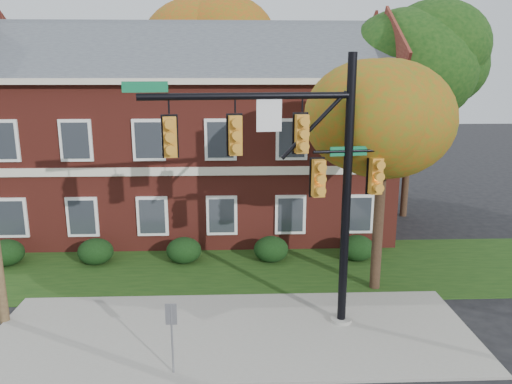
{
  "coord_description": "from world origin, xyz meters",
  "views": [
    {
      "loc": [
        0.15,
        -12.24,
        7.5
      ],
      "look_at": [
        0.75,
        3.0,
        3.8
      ],
      "focal_mm": 35.0,
      "sensor_mm": 36.0,
      "label": 1
    }
  ],
  "objects_px": {
    "apartment_building": "(192,125)",
    "tree_right_rear": "(422,58)",
    "hedge_right": "(271,249)",
    "traffic_signal": "(299,165)",
    "tree_far_rear": "(223,49)",
    "sign_post": "(172,327)",
    "hedge_left": "(96,252)",
    "hedge_far_right": "(357,248)",
    "tree_near_right": "(394,98)",
    "hedge_center": "(184,250)",
    "hedge_far_left": "(6,253)"
  },
  "relations": [
    {
      "from": "apartment_building",
      "to": "tree_right_rear",
      "type": "distance_m",
      "value": 11.77
    },
    {
      "from": "hedge_right",
      "to": "traffic_signal",
      "type": "xyz_separation_m",
      "value": [
        0.37,
        -5.42,
        4.45
      ]
    },
    {
      "from": "tree_far_rear",
      "to": "traffic_signal",
      "type": "relative_size",
      "value": 1.44
    },
    {
      "from": "tree_right_rear",
      "to": "sign_post",
      "type": "relative_size",
      "value": 5.4
    },
    {
      "from": "hedge_left",
      "to": "hedge_right",
      "type": "relative_size",
      "value": 1.0
    },
    {
      "from": "hedge_far_right",
      "to": "sign_post",
      "type": "relative_size",
      "value": 0.71
    },
    {
      "from": "tree_near_right",
      "to": "traffic_signal",
      "type": "height_order",
      "value": "tree_near_right"
    },
    {
      "from": "hedge_left",
      "to": "hedge_far_right",
      "type": "relative_size",
      "value": 1.0
    },
    {
      "from": "hedge_right",
      "to": "sign_post",
      "type": "xyz_separation_m",
      "value": [
        -3.0,
        -7.67,
        0.81
      ]
    },
    {
      "from": "apartment_building",
      "to": "hedge_center",
      "type": "distance_m",
      "value": 6.89
    },
    {
      "from": "hedge_far_right",
      "to": "tree_far_rear",
      "type": "height_order",
      "value": "tree_far_rear"
    },
    {
      "from": "sign_post",
      "to": "hedge_far_right",
      "type": "bearing_deg",
      "value": 50.96
    },
    {
      "from": "hedge_far_right",
      "to": "tree_far_rear",
      "type": "xyz_separation_m",
      "value": [
        -5.66,
        13.09,
        8.32
      ]
    },
    {
      "from": "hedge_far_left",
      "to": "hedge_center",
      "type": "relative_size",
      "value": 1.0
    },
    {
      "from": "tree_near_right",
      "to": "traffic_signal",
      "type": "relative_size",
      "value": 1.07
    },
    {
      "from": "hedge_center",
      "to": "hedge_right",
      "type": "distance_m",
      "value": 3.5
    },
    {
      "from": "hedge_center",
      "to": "tree_right_rear",
      "type": "bearing_deg",
      "value": 28.37
    },
    {
      "from": "sign_post",
      "to": "hedge_left",
      "type": "bearing_deg",
      "value": 118.78
    },
    {
      "from": "traffic_signal",
      "to": "hedge_right",
      "type": "bearing_deg",
      "value": 85.13
    },
    {
      "from": "hedge_left",
      "to": "hedge_right",
      "type": "xyz_separation_m",
      "value": [
        7.0,
        0.0,
        0.0
      ]
    },
    {
      "from": "tree_far_rear",
      "to": "tree_near_right",
      "type": "bearing_deg",
      "value": -69.73
    },
    {
      "from": "tree_right_rear",
      "to": "sign_post",
      "type": "bearing_deg",
      "value": -128.12
    },
    {
      "from": "tree_far_rear",
      "to": "apartment_building",
      "type": "bearing_deg",
      "value": -99.71
    },
    {
      "from": "hedge_center",
      "to": "hedge_far_left",
      "type": "bearing_deg",
      "value": 180.0
    },
    {
      "from": "apartment_building",
      "to": "sign_post",
      "type": "distance_m",
      "value": 13.44
    },
    {
      "from": "hedge_center",
      "to": "tree_near_right",
      "type": "relative_size",
      "value": 0.16
    },
    {
      "from": "apartment_building",
      "to": "hedge_center",
      "type": "xyz_separation_m",
      "value": [
        0.0,
        -5.25,
        -4.46
      ]
    },
    {
      "from": "apartment_building",
      "to": "hedge_far_right",
      "type": "distance_m",
      "value": 9.82
    },
    {
      "from": "hedge_far_left",
      "to": "sign_post",
      "type": "height_order",
      "value": "sign_post"
    },
    {
      "from": "hedge_left",
      "to": "tree_right_rear",
      "type": "height_order",
      "value": "tree_right_rear"
    },
    {
      "from": "traffic_signal",
      "to": "hedge_center",
      "type": "bearing_deg",
      "value": 116.78
    },
    {
      "from": "tree_far_rear",
      "to": "traffic_signal",
      "type": "distance_m",
      "value": 19.08
    },
    {
      "from": "hedge_left",
      "to": "hedge_center",
      "type": "bearing_deg",
      "value": 0.0
    },
    {
      "from": "hedge_far_left",
      "to": "hedge_far_right",
      "type": "height_order",
      "value": "same"
    },
    {
      "from": "hedge_center",
      "to": "tree_near_right",
      "type": "height_order",
      "value": "tree_near_right"
    },
    {
      "from": "hedge_center",
      "to": "tree_near_right",
      "type": "bearing_deg",
      "value": -21.42
    },
    {
      "from": "hedge_far_left",
      "to": "hedge_left",
      "type": "distance_m",
      "value": 3.5
    },
    {
      "from": "tree_right_rear",
      "to": "hedge_far_right",
      "type": "bearing_deg",
      "value": -125.23
    },
    {
      "from": "apartment_building",
      "to": "hedge_right",
      "type": "height_order",
      "value": "apartment_building"
    },
    {
      "from": "hedge_right",
      "to": "tree_right_rear",
      "type": "relative_size",
      "value": 0.13
    },
    {
      "from": "tree_right_rear",
      "to": "traffic_signal",
      "type": "xyz_separation_m",
      "value": [
        -7.45,
        -11.53,
        -3.15
      ]
    },
    {
      "from": "tree_right_rear",
      "to": "sign_post",
      "type": "xyz_separation_m",
      "value": [
        -10.81,
        -13.78,
        -6.79
      ]
    },
    {
      "from": "hedge_far_left",
      "to": "tree_near_right",
      "type": "xyz_separation_m",
      "value": [
        14.22,
        -2.83,
        6.14
      ]
    },
    {
      "from": "hedge_far_right",
      "to": "hedge_far_left",
      "type": "bearing_deg",
      "value": 180.0
    },
    {
      "from": "tree_far_rear",
      "to": "hedge_right",
      "type": "bearing_deg",
      "value": -80.64
    },
    {
      "from": "tree_right_rear",
      "to": "tree_far_rear",
      "type": "distance_m",
      "value": 12.2
    },
    {
      "from": "hedge_center",
      "to": "tree_far_rear",
      "type": "height_order",
      "value": "tree_far_rear"
    },
    {
      "from": "tree_near_right",
      "to": "sign_post",
      "type": "bearing_deg",
      "value": -144.28
    },
    {
      "from": "tree_near_right",
      "to": "tree_right_rear",
      "type": "distance_m",
      "value": 9.94
    },
    {
      "from": "hedge_center",
      "to": "hedge_left",
      "type": "bearing_deg",
      "value": 180.0
    }
  ]
}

